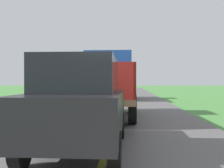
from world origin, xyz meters
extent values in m
cube|color=#2D2D30|center=(-0.48, 10.12, 0.68)|extent=(0.90, 5.51, 0.24)
cube|color=brown|center=(-0.48, 10.12, 0.88)|extent=(2.30, 5.80, 0.20)
cube|color=#1E479E|center=(-0.48, 12.07, 1.93)|extent=(2.10, 1.90, 1.90)
cube|color=black|center=(-0.48, 13.02, 2.26)|extent=(1.78, 0.02, 0.76)
cube|color=maroon|center=(-1.59, 9.14, 1.53)|extent=(0.08, 3.85, 1.10)
cube|color=maroon|center=(0.63, 9.14, 1.53)|extent=(0.08, 3.85, 1.10)
cube|color=maroon|center=(-0.48, 7.26, 1.53)|extent=(2.30, 0.08, 1.10)
cube|color=maroon|center=(-0.48, 11.03, 1.53)|extent=(2.30, 0.08, 1.10)
cylinder|color=black|center=(-1.53, 11.92, 0.58)|extent=(0.28, 1.00, 1.00)
cylinder|color=black|center=(0.57, 11.92, 0.58)|extent=(0.28, 1.00, 1.00)
cylinder|color=black|center=(-1.53, 8.52, 0.58)|extent=(0.28, 1.00, 1.00)
cylinder|color=black|center=(0.57, 8.52, 0.58)|extent=(0.28, 1.00, 1.00)
ellipsoid|color=#9BBA2E|center=(-0.21, 8.51, 1.49)|extent=(0.53, 0.62, 0.44)
ellipsoid|color=#97CA2E|center=(-1.14, 9.94, 1.45)|extent=(0.56, 0.69, 0.46)
ellipsoid|color=#9BB820|center=(0.00, 10.11, 1.48)|extent=(0.55, 0.64, 0.48)
ellipsoid|color=#91C229|center=(0.27, 8.72, 1.16)|extent=(0.46, 0.49, 0.37)
ellipsoid|color=#90BA32|center=(-0.13, 8.88, 1.14)|extent=(0.44, 0.40, 0.40)
ellipsoid|color=#92C31D|center=(-0.30, 10.12, 1.18)|extent=(0.50, 0.48, 0.52)
ellipsoid|color=#95C22D|center=(-0.02, 9.33, 1.50)|extent=(0.47, 0.51, 0.52)
ellipsoid|color=#9AC924|center=(-0.67, 8.38, 1.45)|extent=(0.42, 0.43, 0.48)
ellipsoid|color=#8DBD34|center=(-0.77, 10.33, 1.83)|extent=(0.43, 0.49, 0.38)
ellipsoid|color=#9AB730|center=(-0.04, 9.50, 1.77)|extent=(0.49, 0.53, 0.47)
ellipsoid|color=#9BC324|center=(-0.61, 10.08, 1.78)|extent=(0.42, 0.47, 0.42)
cube|color=#2D2D30|center=(-0.32, 21.29, 0.68)|extent=(0.90, 5.51, 0.24)
cube|color=brown|center=(-0.32, 21.29, 0.88)|extent=(2.30, 5.80, 0.20)
cube|color=#197A4C|center=(-0.32, 23.24, 1.93)|extent=(2.10, 1.90, 1.90)
cube|color=black|center=(-0.32, 24.19, 2.26)|extent=(1.78, 0.02, 0.76)
cube|color=brown|center=(-1.43, 20.31, 1.53)|extent=(0.08, 3.85, 1.10)
cube|color=brown|center=(0.79, 20.31, 1.53)|extent=(0.08, 3.85, 1.10)
cube|color=brown|center=(-0.32, 18.43, 1.53)|extent=(2.30, 0.08, 1.10)
cube|color=brown|center=(-0.32, 22.20, 1.53)|extent=(2.30, 0.08, 1.10)
cylinder|color=black|center=(-1.37, 23.08, 0.58)|extent=(0.28, 1.00, 1.00)
cylinder|color=black|center=(0.73, 23.08, 0.58)|extent=(0.28, 1.00, 1.00)
cylinder|color=black|center=(-1.37, 19.69, 0.58)|extent=(0.28, 1.00, 1.00)
cylinder|color=black|center=(0.73, 19.69, 0.58)|extent=(0.28, 1.00, 1.00)
ellipsoid|color=#99BB2E|center=(-0.95, 19.96, 1.17)|extent=(0.47, 0.53, 0.51)
ellipsoid|color=#8EC234|center=(0.38, 21.53, 1.45)|extent=(0.60, 0.61, 0.49)
ellipsoid|color=#94BE26|center=(0.37, 20.45, 1.83)|extent=(0.50, 0.60, 0.44)
ellipsoid|color=#9DBD23|center=(-0.34, 19.26, 1.46)|extent=(0.56, 0.61, 0.44)
ellipsoid|color=#8CCA2F|center=(-0.40, 19.55, 1.16)|extent=(0.48, 0.58, 0.47)
ellipsoid|color=#8DB934|center=(0.35, 20.97, 1.46)|extent=(0.47, 0.49, 0.44)
ellipsoid|color=#9DB62D|center=(0.33, 21.51, 1.82)|extent=(0.49, 0.61, 0.50)
ellipsoid|color=#92C124|center=(0.19, 20.41, 1.17)|extent=(0.50, 0.49, 0.44)
ellipsoid|color=#90C929|center=(0.23, 19.42, 1.47)|extent=(0.47, 0.59, 0.49)
cube|color=black|center=(-0.53, 4.96, 0.90)|extent=(1.70, 4.10, 0.80)
cube|color=black|center=(-0.53, 4.76, 1.65)|extent=(1.44, 2.05, 0.70)
cylinder|color=black|center=(-1.30, 6.24, 0.40)|extent=(0.20, 0.64, 0.64)
cylinder|color=black|center=(0.24, 6.24, 0.40)|extent=(0.20, 0.64, 0.64)
cylinder|color=black|center=(-1.30, 3.69, 0.40)|extent=(0.20, 0.64, 0.64)
cylinder|color=black|center=(0.24, 3.69, 0.40)|extent=(0.20, 0.64, 0.64)
camera|label=1|loc=(0.47, -0.59, 1.51)|focal=43.39mm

